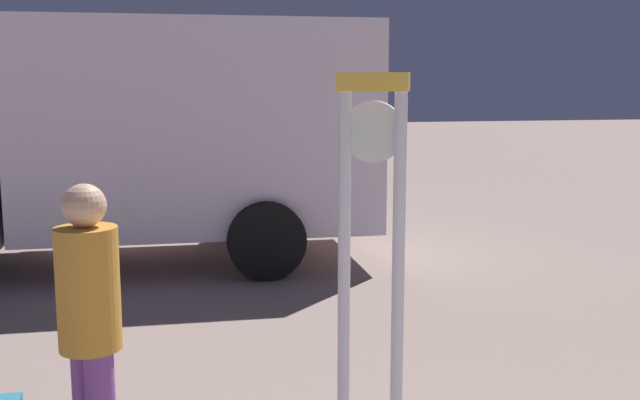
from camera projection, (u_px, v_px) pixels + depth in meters
The scene contains 3 objects.
standing_clock at pixel (371, 243), 4.12m from camera, with size 0.38×0.26×2.28m.
person_near_clock at pixel (90, 325), 3.95m from camera, with size 0.33×0.33×1.71m.
box_truck_near at pixel (141, 133), 9.17m from camera, with size 6.21×2.61×2.95m.
Camera 1 is at (-1.53, -1.04, 2.22)m, focal length 42.04 mm.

